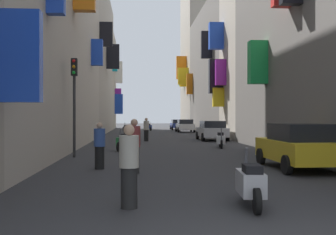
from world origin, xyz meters
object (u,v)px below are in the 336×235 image
Objects in this scene: parked_car_yellow at (300,145)px; scooter_silver at (250,183)px; scooter_white at (221,140)px; parked_car_blue at (178,124)px; pedestrian_near_right at (100,146)px; pedestrian_crossing at (134,146)px; scooter_black at (126,129)px; parked_car_white at (185,125)px; traffic_light_near_corner at (74,90)px; scooter_red at (136,131)px; scooter_blue at (149,127)px; scooter_green at (124,142)px; pedestrian_near_left at (129,167)px; parked_car_silver at (212,130)px; pedestrian_far_away at (146,130)px.

parked_car_yellow is 2.15× the size of scooter_silver.
scooter_white is at bearing 80.43° from scooter_silver.
pedestrian_near_right is at bearing -99.51° from parked_car_blue.
scooter_black is at bearing 92.01° from pedestrian_crossing.
scooter_white is at bearing -91.83° from parked_car_white.
parked_car_white is at bearing 73.73° from traffic_light_near_corner.
pedestrian_crossing is (-2.30, 4.91, 0.38)m from scooter_silver.
scooter_red is 1.02× the size of scooter_blue.
scooter_silver is (0.70, -42.85, -0.00)m from scooter_blue.
scooter_black is at bearing 95.42° from scooter_silver.
scooter_red is 18.05m from traffic_light_near_corner.
scooter_silver is at bearing -120.69° from parked_car_yellow.
scooter_green is (-6.14, -32.64, -0.26)m from parked_car_blue.
scooter_white is 1.19× the size of pedestrian_near_left.
scooter_red is 15.15m from scooter_blue.
scooter_green is at bearing -165.15° from scooter_white.
scooter_white is (4.80, -12.84, -0.00)m from scooter_red.
traffic_light_near_corner reaches higher than pedestrian_crossing.
traffic_light_near_corner reaches higher than scooter_black.
parked_car_yellow is 9.52m from scooter_white.
scooter_white is 1.05× the size of scooter_silver.
parked_car_white is 33.70m from pedestrian_crossing.
scooter_blue is 36.94m from pedestrian_near_right.
parked_car_yellow is at bearing -4.68° from pedestrian_near_right.
parked_car_silver is at bearing 89.60° from parked_car_yellow.
parked_car_yellow is at bearing 5.68° from pedestrian_crossing.
pedestrian_near_left reaches higher than scooter_black.
traffic_light_near_corner is at bearing -102.77° from parked_car_blue.
pedestrian_far_away is at bearing 94.11° from scooter_silver.
parked_car_blue is 2.12× the size of scooter_red.
scooter_green is at bearing 92.15° from pedestrian_near_left.
parked_car_yellow is 2.05× the size of scooter_red.
parked_car_silver is 8.01m from scooter_red.
parked_car_yellow reaches higher than scooter_red.
parked_car_blue is 2.04× the size of scooter_black.
pedestrian_near_left is (-5.64, -38.11, 0.05)m from parked_car_white.
parked_car_blue is 2.41× the size of pedestrian_crossing.
scooter_green is (-0.61, -14.27, -0.00)m from scooter_red.
scooter_blue is (1.58, 15.07, -0.00)m from scooter_red.
parked_car_blue is 40.69m from parked_car_yellow.
parked_car_silver reaches higher than scooter_silver.
traffic_light_near_corner is at bearing -120.82° from scooter_green.
scooter_silver is at bearing -89.07° from scooter_blue.
scooter_white is 10.76m from pedestrian_near_right.
scooter_blue is 1.11× the size of pedestrian_crossing.
scooter_silver is 1.09× the size of pedestrian_crossing.
pedestrian_near_right is at bearing -113.00° from parked_car_silver.
scooter_white is 5.59m from scooter_green.
scooter_green is 0.88× the size of scooter_black.
pedestrian_far_away is (0.77, 16.41, -0.01)m from pedestrian_crossing.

